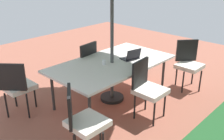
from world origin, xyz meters
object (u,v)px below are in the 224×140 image
Objects in this scene: laptop at (131,57)px; chair_north at (147,87)px; chair_southeast at (17,85)px; cup at (104,62)px; chair_south at (84,63)px; dining_table at (112,64)px; chair_northeast at (82,119)px; chair_northwest at (189,62)px.

chair_north is at bearing 71.41° from laptop.
chair_southeast is at bearing -15.20° from laptop.
chair_north is 0.89m from cup.
chair_south is at bearing -101.12° from cup.
chair_southeast is (1.45, -0.77, -0.16)m from dining_table.
chair_northeast is at bearing 33.88° from cup.
dining_table is 1.65m from chair_southeast.
chair_south is 11.54× the size of cup.
chair_northwest is 1.28m from laptop.
dining_table is 2.31× the size of chair_northeast.
chair_north is 1.00× the size of chair_northeast.
chair_south and chair_southeast have the same top height.
chair_northwest is 1.82m from cup.
chair_south is 1.42m from chair_southeast.
chair_southeast is at bearing -28.06° from dining_table.
chair_northeast is at bearing 42.78° from chair_south.
chair_northeast reaches higher than laptop.
chair_northeast reaches higher than dining_table.
chair_northwest is 1.00× the size of chair_northeast.
chair_northwest reaches higher than dining_table.
chair_south is 1.02m from laptop.
chair_northwest is at bearing -51.63° from chair_northeast.
chair_south is (-1.35, -1.54, 0.00)m from chair_northeast.
chair_southeast reaches higher than dining_table.
chair_north and chair_northeast have the same top height.
chair_south is (-0.01, -1.58, 0.00)m from chair_north.
chair_northwest is 1.49m from chair_north.
chair_northwest is 1.00× the size of chair_southeast.
chair_northwest and chair_northeast have the same top height.
chair_northwest is 2.83m from chair_northeast.
chair_northeast is (1.34, -0.04, 0.00)m from chair_north.
chair_south is at bearing -54.80° from laptop.
chair_southeast is at bearing -168.74° from chair_northwest.
chair_north reaches higher than cup.
dining_table is 0.40m from laptop.
chair_south is at bearing -131.49° from chair_southeast.
laptop is (-0.40, -0.67, 0.24)m from chair_north.
laptop is 0.56m from cup.
chair_northwest reaches higher than laptop.
laptop is (-1.74, -0.63, 0.24)m from chair_northeast.
chair_north is 0.82m from laptop.
dining_table is 6.24× the size of laptop.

